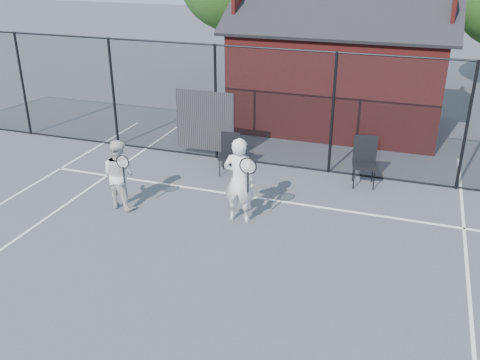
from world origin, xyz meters
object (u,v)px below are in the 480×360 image
(waste_bin, at_px, (230,153))
(chair_right, at_px, (365,163))
(chair_left, at_px, (229,155))
(clubhouse, at_px, (339,73))
(player_front, at_px, (239,180))
(player_back, at_px, (119,174))

(waste_bin, bearing_deg, chair_right, -2.20)
(chair_left, distance_m, chair_right, 3.25)
(clubhouse, bearing_deg, player_front, -96.29)
(player_back, bearing_deg, chair_right, 30.55)
(clubhouse, relative_size, chair_right, 5.72)
(clubhouse, distance_m, chair_right, 4.86)
(player_front, distance_m, player_back, 2.63)
(player_front, height_order, chair_right, player_front)
(clubhouse, bearing_deg, chair_left, -110.36)
(chair_right, bearing_deg, chair_left, 176.56)
(clubhouse, xyz_separation_m, player_front, (-0.78, -7.11, -0.71))
(player_front, bearing_deg, clubhouse, 83.71)
(chair_right, height_order, waste_bin, chair_right)
(clubhouse, xyz_separation_m, player_back, (-3.40, -7.37, -0.84))
(clubhouse, distance_m, waste_bin, 4.99)
(player_back, distance_m, waste_bin, 3.31)
(clubhouse, relative_size, player_front, 3.63)
(player_back, bearing_deg, player_front, 5.52)
(player_front, xyz_separation_m, waste_bin, (-1.20, 2.71, -0.56))
(chair_left, bearing_deg, chair_right, -0.47)
(player_front, bearing_deg, chair_right, 49.66)
(clubhouse, height_order, chair_right, clubhouse)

